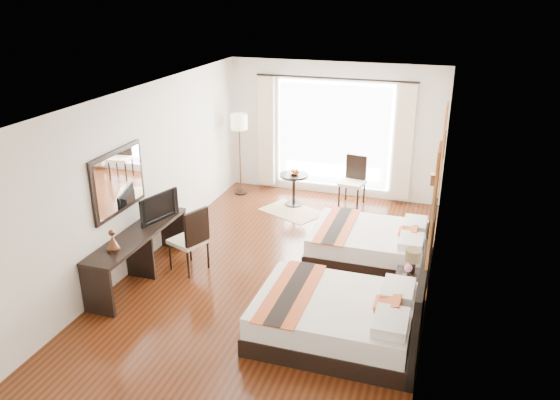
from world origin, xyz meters
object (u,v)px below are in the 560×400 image
(table_lamp, at_px, (413,257))
(bed_near, at_px, (342,317))
(nightstand, at_px, (409,291))
(console_desk, at_px, (140,255))
(bed_far, at_px, (374,243))
(television, at_px, (156,206))
(window_chair, at_px, (352,190))
(fruit_bowl, at_px, (294,174))
(side_table, at_px, (294,190))
(vase, at_px, (407,276))
(desk_chair, at_px, (190,251))
(floor_lamp, at_px, (239,127))

(table_lamp, bearing_deg, bed_near, -124.89)
(nightstand, bearing_deg, console_desk, -173.91)
(bed_far, relative_size, console_desk, 0.89)
(nightstand, bearing_deg, bed_far, 117.91)
(television, relative_size, window_chair, 0.77)
(nightstand, xyz_separation_m, fruit_bowl, (-2.59, 3.11, 0.44))
(side_table, distance_m, window_chair, 1.20)
(vase, height_order, desk_chair, desk_chair)
(nightstand, bearing_deg, side_table, 129.83)
(floor_lamp, height_order, fruit_bowl, floor_lamp)
(bed_near, distance_m, floor_lamp, 5.53)
(bed_far, distance_m, vase, 1.63)
(bed_far, height_order, desk_chair, bed_far)
(nightstand, relative_size, vase, 3.53)
(television, bearing_deg, vase, -77.54)
(bed_near, xyz_separation_m, side_table, (-1.86, 4.13, 0.03))
(bed_near, height_order, bed_far, bed_near)
(nightstand, distance_m, console_desk, 4.03)
(bed_near, distance_m, bed_far, 2.29)
(window_chair, bearing_deg, table_lamp, 32.71)
(bed_near, relative_size, nightstand, 4.04)
(console_desk, height_order, desk_chair, desk_chair)
(bed_near, relative_size, floor_lamp, 1.20)
(bed_near, distance_m, fruit_bowl, 4.51)
(nightstand, xyz_separation_m, floor_lamp, (-3.88, 3.41, 1.22))
(desk_chair, bearing_deg, nightstand, -158.96)
(television, bearing_deg, side_table, -7.82)
(fruit_bowl, bearing_deg, console_desk, -111.78)
(desk_chair, bearing_deg, vase, -161.92)
(console_desk, bearing_deg, fruit_bowl, 68.22)
(desk_chair, bearing_deg, table_lamp, -157.53)
(window_chair, bearing_deg, bed_far, 29.03)
(television, relative_size, desk_chair, 0.73)
(nightstand, distance_m, desk_chair, 3.39)
(console_desk, distance_m, desk_chair, 0.77)
(bed_far, relative_size, nightstand, 3.78)
(console_desk, bearing_deg, floor_lamp, 88.20)
(bed_far, bearing_deg, vase, -66.10)
(nightstand, relative_size, fruit_bowl, 2.66)
(floor_lamp, bearing_deg, desk_chair, -81.72)
(floor_lamp, relative_size, window_chair, 1.73)
(bed_far, distance_m, side_table, 2.66)
(table_lamp, height_order, fruit_bowl, table_lamp)
(console_desk, xyz_separation_m, television, (0.02, 0.55, 0.60))
(bed_near, bearing_deg, nightstand, 52.97)
(nightstand, height_order, vase, vase)
(table_lamp, xyz_separation_m, vase, (-0.04, -0.26, -0.16))
(television, height_order, window_chair, television)
(desk_chair, height_order, side_table, desk_chair)
(window_chair, bearing_deg, vase, 30.74)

